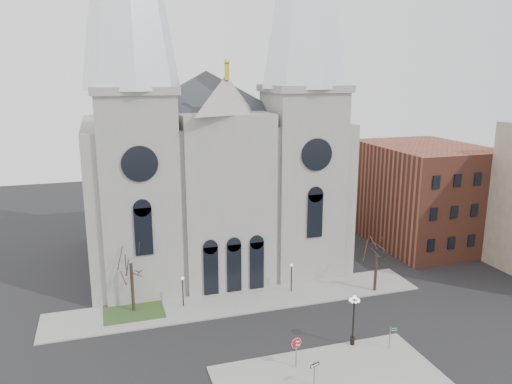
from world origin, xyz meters
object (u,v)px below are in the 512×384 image
object	(u,v)px
globe_lamp	(354,314)
one_way_sign	(314,370)
stop_sign	(296,346)
street_name_sign	(391,336)

from	to	relation	value
globe_lamp	one_way_sign	world-z (taller)	globe_lamp
stop_sign	street_name_sign	size ratio (longest dim) A/B	1.28
stop_sign	street_name_sign	xyz separation A→B (m)	(8.95, 0.14, -0.64)
stop_sign	globe_lamp	size ratio (longest dim) A/B	0.57
globe_lamp	street_name_sign	xyz separation A→B (m)	(2.84, -1.61, -1.72)
globe_lamp	one_way_sign	xyz separation A→B (m)	(-5.73, -4.54, -1.57)
globe_lamp	one_way_sign	distance (m)	7.47
stop_sign	one_way_sign	distance (m)	2.85
street_name_sign	globe_lamp	bearing A→B (deg)	163.40
globe_lamp	street_name_sign	world-z (taller)	globe_lamp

